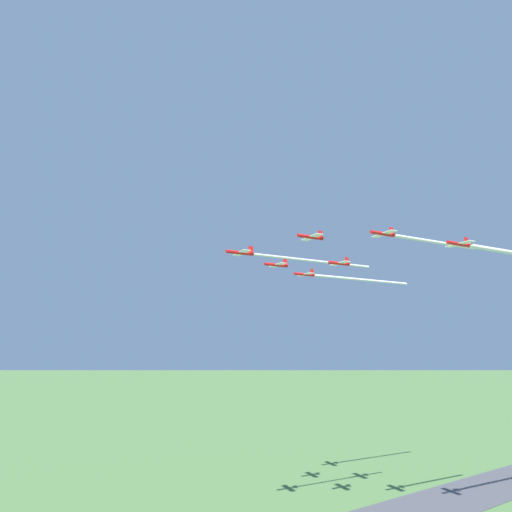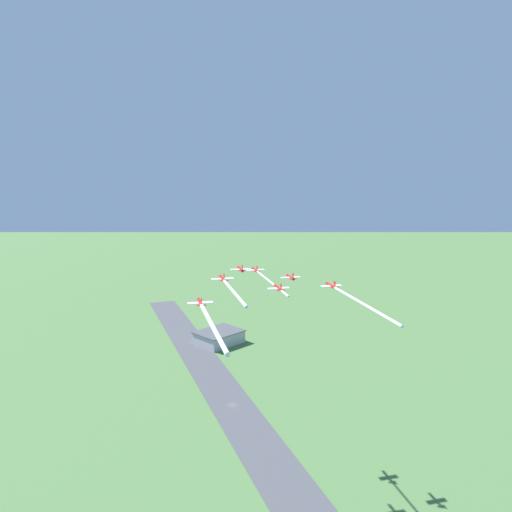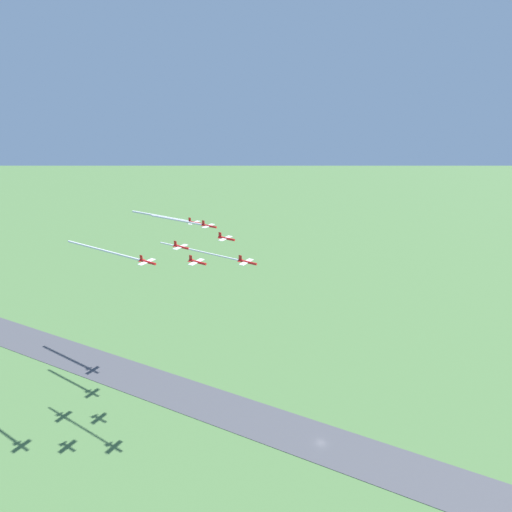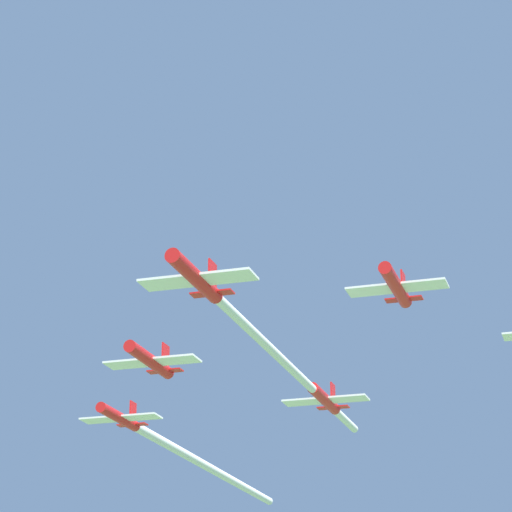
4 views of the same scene
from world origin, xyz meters
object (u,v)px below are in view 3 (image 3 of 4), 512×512
jet_0 (247,262)px  jet_2 (197,262)px  jet_6 (194,223)px  jet_3 (209,226)px  jet_4 (181,247)px  jet_5 (147,262)px  jet_1 (226,238)px

jet_0 → jet_2: 20.58m
jet_2 → jet_6: (54.08, 8.65, 1.42)m
jet_3 → jet_4: (-17.83, 10.83, -4.69)m
jet_5 → jet_1: bearing=150.5°
jet_0 → jet_4: (18.41, 30.32, 0.12)m
jet_4 → jet_6: bearing=-150.5°
jet_2 → jet_6: 54.79m
jet_2 → jet_4: size_ratio=1.00×
jet_1 → jet_5: jet_1 is taller
jet_0 → jet_6: (54.37, 29.23, 1.33)m
jet_0 → jet_5: jet_0 is taller
jet_0 → jet_3: bearing=-120.5°
jet_2 → jet_3: 36.30m
jet_3 → jet_1: bearing=59.5°
jet_1 → jet_2: 21.32m
jet_2 → jet_1: bearing=-180.0°
jet_3 → jet_6: jet_3 is taller
jet_4 → jet_6: (35.96, -1.09, 1.21)m
jet_3 → jet_5: (-35.67, 21.66, -4.96)m
jet_0 → jet_4: jet_4 is taller
jet_3 → jet_4: bearing=0.0°
jet_2 → jet_5: jet_2 is taller
jet_0 → jet_2: size_ratio=1.00×
jet_1 → jet_3: bearing=-120.5°
jet_6 → jet_0: bearing=59.5°
jet_6 → jet_3: bearing=59.5°
jet_3 → jet_6: (18.12, 9.74, -3.47)m
jet_5 → jet_4: bearing=180.0°
jet_2 → jet_6: size_ratio=1.00×
jet_0 → jet_2: bearing=-59.5°
jet_1 → jet_4: jet_1 is taller
jet_1 → jet_5: 36.25m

